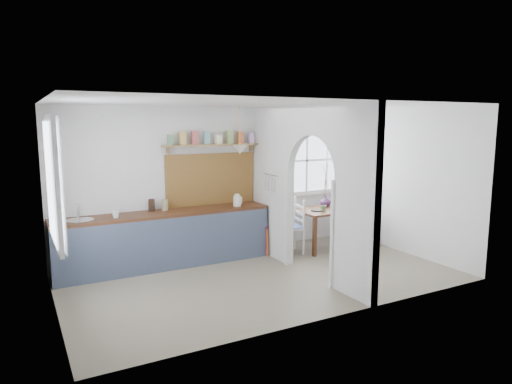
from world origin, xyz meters
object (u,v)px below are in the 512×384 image
chair_left (289,226)px  kettle (237,200)px  chair_right (359,221)px  vase (326,201)px  dining_table (328,229)px

chair_left → kettle: kettle is taller
chair_left → kettle: bearing=-94.2°
chair_right → kettle: 2.61m
kettle → vase: kettle is taller
kettle → vase: 1.83m
dining_table → kettle: (-1.73, 0.32, 0.63)m
chair_left → chair_right: chair_left is taller
dining_table → vase: (0.09, 0.22, 0.48)m
chair_left → kettle: (-0.90, 0.25, 0.51)m
vase → chair_right: bearing=-13.0°
dining_table → chair_right: (0.80, 0.05, 0.05)m
chair_left → vase: chair_left is taller
dining_table → kettle: size_ratio=5.69×
dining_table → chair_left: (-0.83, 0.07, 0.12)m
vase → kettle: bearing=176.9°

